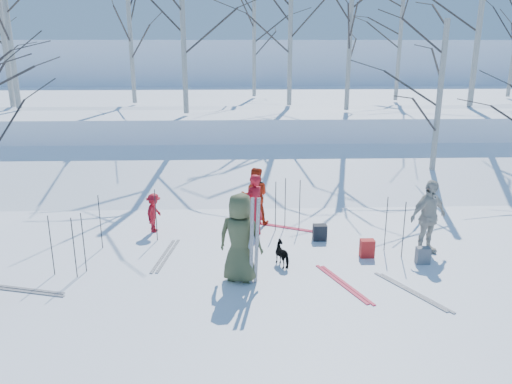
{
  "coord_description": "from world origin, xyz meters",
  "views": [
    {
      "loc": [
        -0.42,
        -10.1,
        4.75
      ],
      "look_at": [
        0.0,
        1.5,
        1.3
      ],
      "focal_mm": 35.0,
      "sensor_mm": 36.0,
      "label": 1
    }
  ],
  "objects_px": {
    "skier_redor_behind": "(255,196)",
    "backpack_dark": "(320,232)",
    "backpack_grey": "(423,255)",
    "skier_red_north": "(254,205)",
    "skier_red_seated": "(154,213)",
    "dog": "(284,254)",
    "backpack_red": "(367,248)",
    "skier_cream_east": "(428,217)",
    "skier_olive_center": "(240,238)"
  },
  "relations": [
    {
      "from": "skier_olive_center",
      "to": "dog",
      "type": "distance_m",
      "value": 1.38
    },
    {
      "from": "skier_redor_behind",
      "to": "backpack_dark",
      "type": "xyz_separation_m",
      "value": [
        1.59,
        -1.28,
        -0.59
      ]
    },
    {
      "from": "skier_cream_east",
      "to": "skier_olive_center",
      "type": "bearing_deg",
      "value": 170.91
    },
    {
      "from": "skier_red_seated",
      "to": "backpack_grey",
      "type": "height_order",
      "value": "skier_red_seated"
    },
    {
      "from": "skier_olive_center",
      "to": "backpack_dark",
      "type": "distance_m",
      "value": 3.05
    },
    {
      "from": "skier_red_north",
      "to": "skier_red_seated",
      "type": "height_order",
      "value": "skier_red_north"
    },
    {
      "from": "dog",
      "to": "backpack_grey",
      "type": "distance_m",
      "value": 3.14
    },
    {
      "from": "skier_redor_behind",
      "to": "skier_red_seated",
      "type": "bearing_deg",
      "value": 16.82
    },
    {
      "from": "backpack_grey",
      "to": "skier_red_north",
      "type": "bearing_deg",
      "value": 153.75
    },
    {
      "from": "dog",
      "to": "backpack_grey",
      "type": "relative_size",
      "value": 1.65
    },
    {
      "from": "skier_red_seated",
      "to": "dog",
      "type": "height_order",
      "value": "skier_red_seated"
    },
    {
      "from": "skier_redor_behind",
      "to": "backpack_grey",
      "type": "relative_size",
      "value": 4.15
    },
    {
      "from": "skier_cream_east",
      "to": "skier_redor_behind",
      "type": "bearing_deg",
      "value": 126.03
    },
    {
      "from": "skier_red_seated",
      "to": "skier_olive_center",
      "type": "bearing_deg",
      "value": -128.38
    },
    {
      "from": "skier_cream_east",
      "to": "backpack_dark",
      "type": "xyz_separation_m",
      "value": [
        -2.37,
        0.87,
        -0.69
      ]
    },
    {
      "from": "dog",
      "to": "backpack_dark",
      "type": "xyz_separation_m",
      "value": [
        1.05,
        1.46,
        -0.07
      ]
    },
    {
      "from": "skier_red_north",
      "to": "backpack_grey",
      "type": "xyz_separation_m",
      "value": [
        3.75,
        -1.85,
        -0.62
      ]
    },
    {
      "from": "skier_red_seated",
      "to": "backpack_grey",
      "type": "xyz_separation_m",
      "value": [
        6.35,
        -2.22,
        -0.33
      ]
    },
    {
      "from": "skier_red_north",
      "to": "backpack_red",
      "type": "distance_m",
      "value": 3.02
    },
    {
      "from": "backpack_grey",
      "to": "backpack_dark",
      "type": "bearing_deg",
      "value": 144.78
    },
    {
      "from": "backpack_grey",
      "to": "backpack_dark",
      "type": "relative_size",
      "value": 0.95
    },
    {
      "from": "backpack_grey",
      "to": "backpack_red",
      "type": "bearing_deg",
      "value": 161.07
    },
    {
      "from": "skier_cream_east",
      "to": "dog",
      "type": "height_order",
      "value": "skier_cream_east"
    },
    {
      "from": "skier_red_north",
      "to": "backpack_grey",
      "type": "height_order",
      "value": "skier_red_north"
    },
    {
      "from": "skier_red_seated",
      "to": "backpack_red",
      "type": "xyz_separation_m",
      "value": [
        5.18,
        -1.82,
        -0.31
      ]
    },
    {
      "from": "skier_olive_center",
      "to": "backpack_grey",
      "type": "distance_m",
      "value": 4.23
    },
    {
      "from": "skier_olive_center",
      "to": "backpack_dark",
      "type": "height_order",
      "value": "skier_olive_center"
    },
    {
      "from": "backpack_dark",
      "to": "skier_cream_east",
      "type": "bearing_deg",
      "value": -20.23
    },
    {
      "from": "skier_olive_center",
      "to": "backpack_dark",
      "type": "xyz_separation_m",
      "value": [
        2.01,
        2.17,
        -0.75
      ]
    },
    {
      "from": "skier_redor_behind",
      "to": "skier_red_seated",
      "type": "xyz_separation_m",
      "value": [
        -2.66,
        -0.53,
        -0.27
      ]
    },
    {
      "from": "backpack_red",
      "to": "skier_redor_behind",
      "type": "bearing_deg",
      "value": 136.92
    },
    {
      "from": "backpack_grey",
      "to": "dog",
      "type": "bearing_deg",
      "value": 179.57
    },
    {
      "from": "skier_cream_east",
      "to": "backpack_dark",
      "type": "relative_size",
      "value": 4.44
    },
    {
      "from": "skier_olive_center",
      "to": "skier_red_north",
      "type": "xyz_separation_m",
      "value": [
        0.36,
        2.54,
        -0.13
      ]
    },
    {
      "from": "skier_cream_east",
      "to": "backpack_dark",
      "type": "distance_m",
      "value": 2.62
    },
    {
      "from": "skier_redor_behind",
      "to": "backpack_dark",
      "type": "height_order",
      "value": "skier_redor_behind"
    },
    {
      "from": "skier_red_north",
      "to": "skier_redor_behind",
      "type": "xyz_separation_m",
      "value": [
        0.07,
        0.9,
        -0.03
      ]
    },
    {
      "from": "skier_red_north",
      "to": "skier_olive_center",
      "type": "bearing_deg",
      "value": 38.18
    },
    {
      "from": "backpack_red",
      "to": "skier_red_north",
      "type": "bearing_deg",
      "value": 150.7
    },
    {
      "from": "dog",
      "to": "backpack_red",
      "type": "distance_m",
      "value": 2.01
    },
    {
      "from": "skier_red_seated",
      "to": "dog",
      "type": "relative_size",
      "value": 1.66
    },
    {
      "from": "skier_olive_center",
      "to": "skier_redor_behind",
      "type": "xyz_separation_m",
      "value": [
        0.42,
        3.44,
        -0.16
      ]
    },
    {
      "from": "skier_red_north",
      "to": "backpack_red",
      "type": "height_order",
      "value": "skier_red_north"
    },
    {
      "from": "backpack_dark",
      "to": "dog",
      "type": "bearing_deg",
      "value": -125.68
    },
    {
      "from": "skier_redor_behind",
      "to": "backpack_dark",
      "type": "bearing_deg",
      "value": 146.81
    },
    {
      "from": "skier_redor_behind",
      "to": "backpack_grey",
      "type": "distance_m",
      "value": 4.64
    },
    {
      "from": "skier_redor_behind",
      "to": "backpack_grey",
      "type": "xyz_separation_m",
      "value": [
        3.68,
        -2.75,
        -0.6
      ]
    },
    {
      "from": "skier_olive_center",
      "to": "skier_red_seated",
      "type": "relative_size",
      "value": 1.82
    },
    {
      "from": "skier_olive_center",
      "to": "backpack_grey",
      "type": "xyz_separation_m",
      "value": [
        4.11,
        0.69,
        -0.76
      ]
    },
    {
      "from": "skier_red_north",
      "to": "dog",
      "type": "relative_size",
      "value": 2.59
    }
  ]
}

